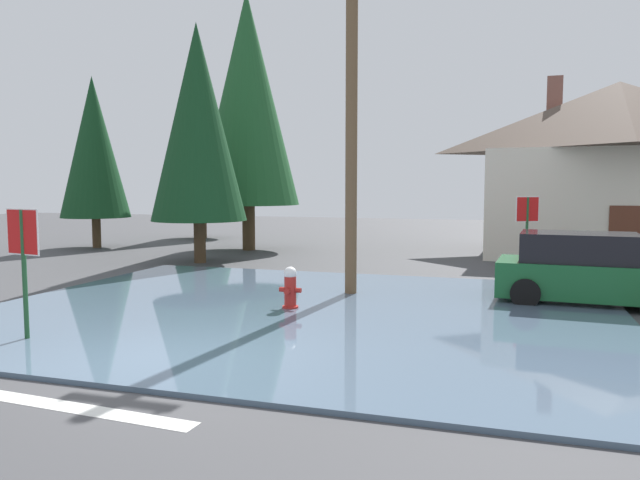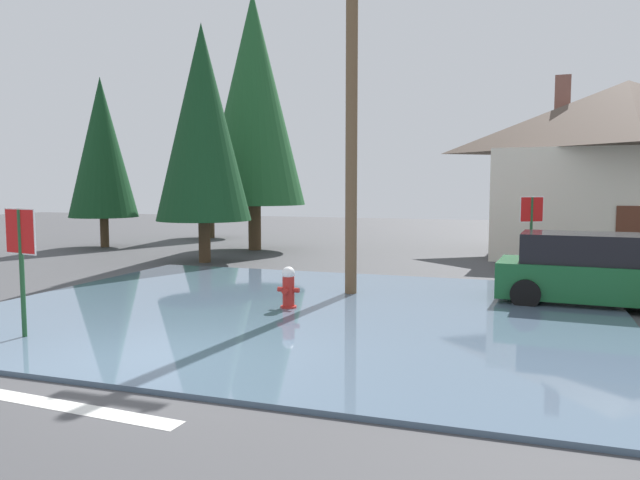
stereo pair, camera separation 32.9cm
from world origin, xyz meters
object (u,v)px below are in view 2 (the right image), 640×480
at_px(stop_sign_near, 21,246).
at_px(utility_pole, 352,108).
at_px(pine_tree_tall_left, 210,152).
at_px(fire_hydrant, 288,289).
at_px(pine_tree_mid_left, 203,123).
at_px(pine_tree_short_left, 253,100).
at_px(parked_car, 591,271).
at_px(stop_sign_far, 531,219).
at_px(house, 625,166).
at_px(pine_tree_far_center, 102,148).

xyz_separation_m(stop_sign_near, utility_pole, (4.15, 5.85, 2.83)).
distance_m(utility_pole, pine_tree_tall_left, 17.34).
xyz_separation_m(fire_hydrant, pine_tree_mid_left, (-5.77, 6.68, 4.29)).
xyz_separation_m(pine_tree_mid_left, pine_tree_short_left, (-0.07, 4.26, 1.34)).
distance_m(utility_pole, parked_car, 6.51).
relative_size(fire_hydrant, stop_sign_far, 0.41).
bearing_deg(pine_tree_mid_left, utility_pole, -35.01).
xyz_separation_m(stop_sign_near, house, (11.52, 17.10, 1.74)).
relative_size(fire_hydrant, parked_car, 0.23).
height_order(stop_sign_near, pine_tree_mid_left, pine_tree_mid_left).
height_order(utility_pole, pine_tree_short_left, pine_tree_short_left).
height_order(pine_tree_tall_left, pine_tree_short_left, pine_tree_short_left).
xyz_separation_m(stop_sign_far, pine_tree_far_center, (-17.31, 2.94, 2.57)).
xyz_separation_m(stop_sign_far, pine_tree_short_left, (-10.71, 4.00, 4.43)).
xyz_separation_m(house, pine_tree_mid_left, (-13.91, -6.67, 1.39)).
bearing_deg(stop_sign_near, house, 56.03).
distance_m(fire_hydrant, pine_tree_short_left, 13.63).
bearing_deg(house, parked_car, -100.85).
relative_size(pine_tree_short_left, pine_tree_far_center, 1.44).
height_order(house, pine_tree_mid_left, pine_tree_mid_left).
xyz_separation_m(utility_pole, stop_sign_far, (4.10, 4.85, -2.79)).
relative_size(pine_tree_mid_left, pine_tree_short_left, 0.78).
bearing_deg(pine_tree_far_center, stop_sign_near, -56.39).
distance_m(parked_car, pine_tree_short_left, 15.47).
bearing_deg(utility_pole, pine_tree_far_center, 149.48).
xyz_separation_m(pine_tree_mid_left, pine_tree_far_center, (-6.67, 3.21, -0.52)).
bearing_deg(stop_sign_near, parked_car, 34.20).
relative_size(fire_hydrant, house, 0.10).
relative_size(parked_car, pine_tree_mid_left, 0.52).
xyz_separation_m(pine_tree_short_left, pine_tree_far_center, (-6.60, -1.05, -1.86)).
xyz_separation_m(stop_sign_near, pine_tree_tall_left, (-6.96, 19.15, 2.67)).
bearing_deg(pine_tree_mid_left, stop_sign_near, -77.07).
bearing_deg(pine_tree_far_center, fire_hydrant, -38.49).
bearing_deg(house, pine_tree_far_center, -170.46).
height_order(utility_pole, house, utility_pole).
bearing_deg(pine_tree_short_left, stop_sign_near, -80.47).
relative_size(utility_pole, house, 0.85).
height_order(fire_hydrant, pine_tree_short_left, pine_tree_short_left).
bearing_deg(fire_hydrant, stop_sign_far, 54.97).
relative_size(parked_car, pine_tree_tall_left, 0.57).
relative_size(stop_sign_near, fire_hydrant, 2.39).
distance_m(house, pine_tree_tall_left, 18.62).
bearing_deg(pine_tree_far_center, pine_tree_short_left, 9.07).
distance_m(pine_tree_tall_left, pine_tree_short_left, 6.58).
bearing_deg(pine_tree_far_center, house, 9.54).
bearing_deg(fire_hydrant, house, 58.61).
bearing_deg(pine_tree_tall_left, stop_sign_far, -29.08).
height_order(fire_hydrant, pine_tree_tall_left, pine_tree_tall_left).
height_order(house, pine_tree_tall_left, pine_tree_tall_left).
distance_m(stop_sign_near, pine_tree_far_center, 16.58).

